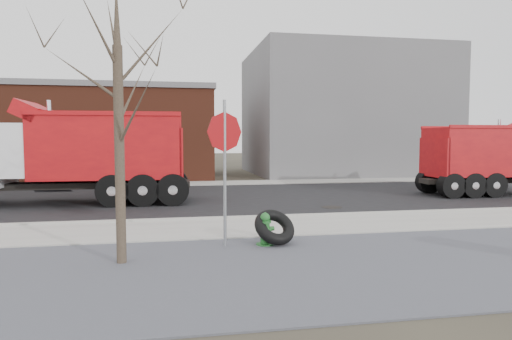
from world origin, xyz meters
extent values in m
plane|color=#383328|center=(0.00, 0.00, 0.00)|extent=(120.00, 120.00, 0.00)
cube|color=slate|center=(0.00, -3.50, 0.01)|extent=(60.00, 5.00, 0.03)
cube|color=#9E9B93|center=(0.00, 0.25, 0.03)|extent=(60.00, 2.50, 0.06)
cube|color=#9E9B93|center=(0.00, 1.55, 0.06)|extent=(60.00, 0.15, 0.11)
cube|color=black|center=(0.00, 6.30, 0.01)|extent=(60.00, 9.40, 0.02)
cube|color=#9E9B93|center=(0.00, 12.00, 0.03)|extent=(60.00, 2.00, 0.06)
cube|color=slate|center=(9.00, 18.00, 4.00)|extent=(12.00, 10.00, 8.00)
cube|color=#622C1C|center=(-10.00, 17.00, 2.50)|extent=(20.00, 8.00, 5.00)
cube|color=slate|center=(-10.00, 17.00, 5.15)|extent=(20.20, 8.20, 0.30)
cylinder|color=#382D23|center=(-3.20, -2.60, 2.00)|extent=(0.18, 0.18, 4.00)
cone|color=#382D23|center=(-3.20, -2.60, 4.60)|extent=(0.14, 0.14, 1.20)
cylinder|color=#2D7634|center=(-0.29, -1.69, 0.03)|extent=(0.39, 0.39, 0.05)
cylinder|color=#2D7634|center=(-0.29, -1.69, 0.29)|extent=(0.20, 0.20, 0.53)
cylinder|color=#2D7634|center=(-0.29, -1.69, 0.53)|extent=(0.26, 0.26, 0.04)
sphere|color=#2D7634|center=(-0.29, -1.69, 0.62)|extent=(0.21, 0.21, 0.21)
cylinder|color=#2D7634|center=(-0.29, -1.69, 0.71)|extent=(0.04, 0.04, 0.05)
cylinder|color=#2D7634|center=(-0.44, -1.71, 0.37)|extent=(0.12, 0.12, 0.10)
cylinder|color=#2D7634|center=(-0.15, -1.66, 0.37)|extent=(0.12, 0.12, 0.10)
cylinder|color=#2D7634|center=(-0.26, -1.83, 0.35)|extent=(0.15, 0.13, 0.13)
torus|color=black|center=(-0.08, -1.66, 0.40)|extent=(1.13, 1.08, 0.81)
cylinder|color=gray|center=(-1.16, -1.66, 1.57)|extent=(0.07, 0.07, 3.14)
cylinder|color=#A30B0F|center=(-1.16, -1.66, 2.47)|extent=(0.78, 0.40, 0.85)
cube|color=black|center=(11.46, 5.35, 0.60)|extent=(7.56, 1.03, 0.19)
cube|color=red|center=(10.32, 5.39, 1.78)|extent=(4.48, 2.26, 1.94)
cylinder|color=silver|center=(11.61, 6.18, 2.09)|extent=(0.13, 0.13, 2.12)
cylinder|color=black|center=(9.29, 6.27, 0.50)|extent=(0.98, 0.30, 0.97)
cylinder|color=black|center=(9.23, 4.58, 0.50)|extent=(0.98, 0.30, 0.97)
cube|color=black|center=(-5.71, 5.72, 0.67)|extent=(8.20, 1.08, 0.22)
cube|color=white|center=(-7.02, 5.75, 1.92)|extent=(1.66, 2.34, 1.80)
cube|color=black|center=(-7.77, 5.77, 2.42)|extent=(0.10, 2.00, 0.80)
cube|color=red|center=(-4.41, 5.69, 2.02)|extent=(5.07, 2.53, 2.20)
cylinder|color=silver|center=(-6.19, 4.78, 2.37)|extent=(0.14, 0.14, 2.40)
cylinder|color=black|center=(-3.23, 4.70, 0.57)|extent=(1.11, 0.33, 1.10)
cylinder|color=black|center=(-3.18, 6.62, 0.57)|extent=(1.11, 0.33, 1.10)
camera|label=1|loc=(-2.27, -11.23, 2.33)|focal=32.00mm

